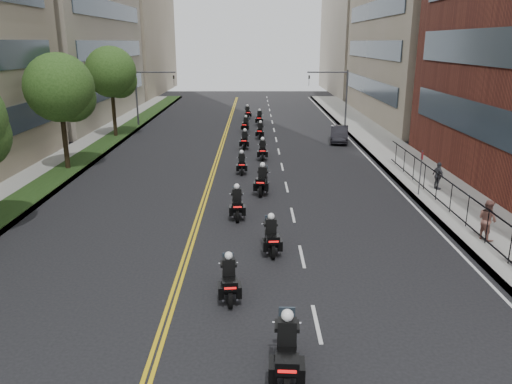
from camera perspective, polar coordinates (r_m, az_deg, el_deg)
sidewalk_right at (r=36.06m, az=17.13°, el=2.90°), size 4.00×90.00×0.15m
sidewalk_left at (r=36.91m, az=-21.30°, el=2.80°), size 4.00×90.00×0.15m
grass_strip at (r=36.61m, az=-20.15°, el=2.97°), size 2.00×90.00×0.04m
building_right_far at (r=88.90m, az=13.77°, el=19.40°), size 15.00×28.00×26.00m
building_left_far at (r=89.65m, az=-16.14°, el=19.20°), size 16.00×28.00×26.00m
iron_fence at (r=23.80m, az=23.93°, el=-2.75°), size 0.05×28.00×1.50m
street_trees at (r=29.90m, az=-24.90°, el=9.23°), size 4.40×38.40×7.98m
traffic_signal_right at (r=51.31m, az=9.27°, el=11.47°), size 4.09×0.20×5.60m
traffic_signal_left at (r=51.80m, az=-12.49°, el=11.34°), size 4.09×0.20×5.60m
motorcycle_1 at (r=13.29m, az=3.53°, el=-17.82°), size 0.62×2.52×1.86m
motorcycle_2 at (r=16.95m, az=-3.08°, el=-10.03°), size 0.59×2.18×1.61m
motorcycle_3 at (r=20.41m, az=1.76°, el=-5.17°), size 0.57×2.22×1.64m
motorcycle_4 at (r=24.37m, az=-2.18°, el=-1.42°), size 0.58×2.28×1.68m
motorcycle_5 at (r=28.25m, az=0.72°, el=1.24°), size 0.72×2.40×1.78m
motorcycle_6 at (r=32.68m, az=-1.64°, el=3.20°), size 0.48×2.06×1.52m
motorcycle_7 at (r=36.56m, az=0.75°, el=4.75°), size 0.51×2.21×1.63m
motorcycle_8 at (r=40.35m, az=-1.29°, el=5.88°), size 0.56×2.19×1.61m
motorcycle_9 at (r=44.79m, az=0.50°, el=6.96°), size 0.60×2.13×1.57m
motorcycle_10 at (r=48.13m, az=-1.18°, el=7.65°), size 0.66×2.14×1.59m
motorcycle_11 at (r=52.20m, az=0.40°, el=8.40°), size 0.58×2.24×1.65m
motorcycle_12 at (r=56.57m, az=-0.97°, el=9.02°), size 0.63×2.12×1.57m
parked_sedan at (r=43.65m, az=9.51°, el=6.54°), size 2.10×4.30×1.36m
pedestrian_b at (r=23.39m, az=24.92°, el=-2.89°), size 0.91×1.03×1.76m
pedestrian_c at (r=30.29m, az=20.10°, el=1.74°), size 0.63×1.00×1.58m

